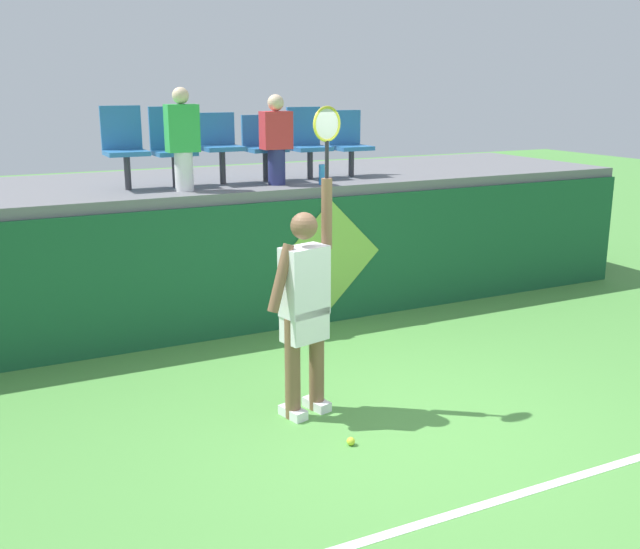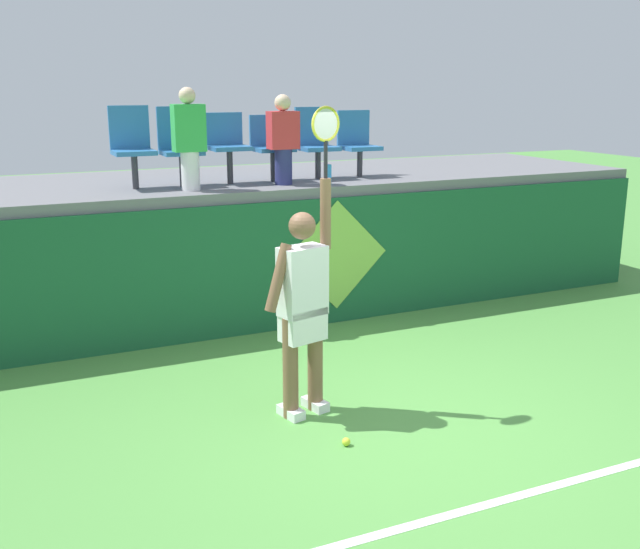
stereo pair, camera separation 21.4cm
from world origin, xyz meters
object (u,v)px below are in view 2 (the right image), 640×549
at_px(tennis_ball, 346,442).
at_px(stadium_chair_4, 315,140).
at_px(spectator_1, 189,138).
at_px(stadium_chair_0, 132,143).
at_px(tennis_player, 303,303).
at_px(stadium_chair_5, 357,141).
at_px(stadium_chair_1, 179,143).
at_px(stadium_chair_2, 227,143).
at_px(stadium_chair_3, 271,144).
at_px(spectator_0, 283,138).
at_px(water_bottle, 329,175).

bearing_deg(tennis_ball, stadium_chair_4, 69.40).
bearing_deg(spectator_1, stadium_chair_0, 140.77).
bearing_deg(tennis_player, spectator_1, 95.13).
relative_size(stadium_chair_5, spectator_1, 0.74).
relative_size(stadium_chair_0, stadium_chair_1, 1.02).
bearing_deg(stadium_chair_2, tennis_player, -96.27).
relative_size(stadium_chair_3, spectator_0, 0.76).
bearing_deg(stadium_chair_4, stadium_chair_2, -179.44).
bearing_deg(tennis_ball, stadium_chair_3, 77.66).
relative_size(stadium_chair_4, stadium_chair_5, 1.06).
height_order(tennis_player, water_bottle, tennis_player).
height_order(stadium_chair_0, stadium_chair_1, stadium_chair_0).
bearing_deg(stadium_chair_0, spectator_1, -39.23).
relative_size(stadium_chair_1, spectator_0, 0.87).
height_order(stadium_chair_2, spectator_1, spectator_1).
distance_m(stadium_chair_2, stadium_chair_4, 1.12).
bearing_deg(tennis_ball, water_bottle, 67.42).
relative_size(stadium_chair_2, stadium_chair_3, 1.04).
bearing_deg(stadium_chair_2, stadium_chair_0, 179.40).
bearing_deg(stadium_chair_1, spectator_0, -20.44).
bearing_deg(stadium_chair_3, stadium_chair_4, 1.05).
bearing_deg(stadium_chair_5, stadium_chair_1, 179.88).
relative_size(stadium_chair_1, stadium_chair_2, 1.09).
bearing_deg(spectator_0, stadium_chair_5, 19.28).
xyz_separation_m(stadium_chair_5, spectator_0, (-1.16, -0.40, 0.09)).
bearing_deg(stadium_chair_1, stadium_chair_5, -0.12).
height_order(tennis_ball, stadium_chair_0, stadium_chair_0).
relative_size(tennis_ball, stadium_chair_0, 0.07).
bearing_deg(spectator_0, stadium_chair_3, 90.00).
bearing_deg(stadium_chair_5, tennis_ball, -118.00).
bearing_deg(stadium_chair_1, stadium_chair_0, -179.89).
relative_size(water_bottle, stadium_chair_0, 0.26).
xyz_separation_m(stadium_chair_5, spectator_1, (-2.25, -0.43, 0.13)).
xyz_separation_m(tennis_player, stadium_chair_4, (1.45, 3.00, 1.08)).
xyz_separation_m(spectator_0, spectator_1, (-1.10, -0.03, 0.04)).
height_order(tennis_player, stadium_chair_3, tennis_player).
height_order(tennis_player, stadium_chair_5, tennis_player).
bearing_deg(spectator_1, stadium_chair_3, 21.04).
bearing_deg(stadium_chair_3, stadium_chair_5, 0.37).
bearing_deg(spectator_1, stadium_chair_1, 90.00).
height_order(tennis_ball, stadium_chair_3, stadium_chair_3).
distance_m(stadium_chair_3, stadium_chair_4, 0.58).
bearing_deg(stadium_chair_2, stadium_chair_1, 178.73).
bearing_deg(spectator_0, water_bottle, -25.48).
xyz_separation_m(stadium_chair_1, spectator_0, (1.10, -0.41, 0.05)).
bearing_deg(stadium_chair_5, spectator_1, -169.21).
height_order(tennis_player, stadium_chair_1, tennis_player).
bearing_deg(stadium_chair_1, water_bottle, -21.99).
relative_size(tennis_player, stadium_chair_0, 2.84).
height_order(water_bottle, stadium_chair_2, stadium_chair_2).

